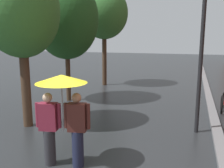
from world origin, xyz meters
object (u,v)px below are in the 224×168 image
(street_tree_1, at_px, (66,19))
(couple_under_umbrella, at_px, (62,106))
(street_lamp_post, at_px, (202,48))
(street_tree_2, at_px, (104,13))
(street_tree_0, at_px, (21,11))

(street_tree_1, relative_size, couple_under_umbrella, 2.60)
(street_tree_1, distance_m, couple_under_umbrella, 6.37)
(couple_under_umbrella, height_order, street_lamp_post, street_lamp_post)
(street_tree_2, relative_size, street_lamp_post, 1.31)
(street_tree_1, bearing_deg, couple_under_umbrella, -63.14)
(street_tree_2, bearing_deg, street_tree_0, -89.87)
(street_tree_1, relative_size, street_tree_2, 0.94)
(street_tree_0, relative_size, street_tree_1, 0.94)
(street_tree_2, bearing_deg, street_tree_1, -94.05)
(street_tree_2, xyz_separation_m, couple_under_umbrella, (2.40, -9.37, -2.83))
(street_tree_0, distance_m, street_tree_2, 7.48)
(street_tree_2, relative_size, couple_under_umbrella, 2.76)
(street_tree_1, xyz_separation_m, couple_under_umbrella, (2.69, -5.31, -2.26))
(street_tree_0, height_order, street_tree_1, street_tree_1)
(street_tree_2, bearing_deg, street_lamp_post, -50.21)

